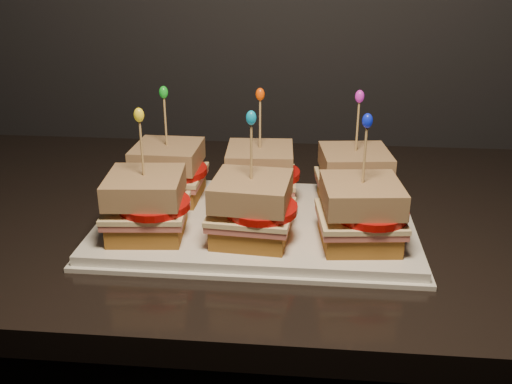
{
  "coord_description": "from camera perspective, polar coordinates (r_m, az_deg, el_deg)",
  "views": [
    {
      "loc": [
        0.56,
        0.93,
        1.25
      ],
      "look_at": [
        0.49,
        1.62,
        0.96
      ],
      "focal_mm": 40.0,
      "sensor_mm": 36.0,
      "label": 1
    }
  ],
  "objects": [
    {
      "name": "sandwich_2_cheese",
      "position": [
        0.8,
        9.74,
        1.19
      ],
      "size": [
        0.11,
        0.11,
        0.01
      ],
      "primitive_type": "cube",
      "rotation": [
        0.0,
        0.0,
        0.12
      ],
      "color": "#F8E0A2",
      "rests_on": "sandwich_2_ham"
    },
    {
      "name": "sandwich_0_bread_top",
      "position": [
        0.81,
        -8.84,
        3.62
      ],
      "size": [
        0.09,
        0.09,
        0.03
      ],
      "primitive_type": "cube",
      "rotation": [
        0.0,
        0.0,
        -0.02
      ],
      "color": "brown",
      "rests_on": "sandwich_0_tomato"
    },
    {
      "name": "sandwich_4_bread_bot",
      "position": [
        0.7,
        -0.45,
        -3.7
      ],
      "size": [
        0.1,
        0.1,
        0.02
      ],
      "primitive_type": "cube",
      "rotation": [
        0.0,
        0.0,
        -0.08
      ],
      "color": "#593313",
      "rests_on": "platter"
    },
    {
      "name": "sandwich_2_frill",
      "position": [
        0.77,
        10.33,
        9.39
      ],
      "size": [
        0.01,
        0.01,
        0.02
      ],
      "primitive_type": "ellipsoid",
      "color": "#CD22C2",
      "rests_on": "sandwich_2_pick"
    },
    {
      "name": "sandwich_3_tomato",
      "position": [
        0.71,
        -10.13,
        -1.22
      ],
      "size": [
        0.09,
        0.09,
        0.01
      ],
      "primitive_type": "cylinder",
      "color": "#AC0D0A",
      "rests_on": "sandwich_3_cheese"
    },
    {
      "name": "sandwich_5_bread_bot",
      "position": [
        0.7,
        10.23,
        -4.08
      ],
      "size": [
        0.1,
        0.1,
        0.02
      ],
      "primitive_type": "cube",
      "rotation": [
        0.0,
        0.0,
        0.11
      ],
      "color": "#593313",
      "rests_on": "platter"
    },
    {
      "name": "sandwich_2_ham",
      "position": [
        0.8,
        9.71,
        0.72
      ],
      "size": [
        0.11,
        0.1,
        0.01
      ],
      "primitive_type": "cube",
      "rotation": [
        0.0,
        0.0,
        0.12
      ],
      "color": "#C55654",
      "rests_on": "sandwich_2_bread_bot"
    },
    {
      "name": "platter",
      "position": [
        0.77,
        0.0,
        -3.18
      ],
      "size": [
        0.41,
        0.26,
        0.02
      ],
      "primitive_type": "cube",
      "color": "white",
      "rests_on": "granite_slab"
    },
    {
      "name": "sandwich_3_ham",
      "position": [
        0.72,
        -10.86,
        -2.04
      ],
      "size": [
        0.11,
        0.1,
        0.01
      ],
      "primitive_type": "cube",
      "rotation": [
        0.0,
        0.0,
        0.09
      ],
      "color": "#C55654",
      "rests_on": "sandwich_3_bread_bot"
    },
    {
      "name": "sandwich_0_bread_bot",
      "position": [
        0.83,
        -8.63,
        0.32
      ],
      "size": [
        0.09,
        0.09,
        0.02
      ],
      "primitive_type": "cube",
      "rotation": [
        0.0,
        0.0,
        -0.02
      ],
      "color": "#593313",
      "rests_on": "platter"
    },
    {
      "name": "sandwich_2_pick",
      "position": [
        0.78,
        10.09,
        6.17
      ],
      "size": [
        0.0,
        0.0,
        0.09
      ],
      "primitive_type": "cylinder",
      "color": "tan",
      "rests_on": "sandwich_2_bread_top"
    },
    {
      "name": "sandwich_5_cheese",
      "position": [
        0.69,
        10.36,
        -2.37
      ],
      "size": [
        0.11,
        0.11,
        0.01
      ],
      "primitive_type": "cube",
      "rotation": [
        0.0,
        0.0,
        0.11
      ],
      "color": "#F8E0A2",
      "rests_on": "sandwich_5_ham"
    },
    {
      "name": "sandwich_0_pick",
      "position": [
        0.8,
        -9.03,
        6.69
      ],
      "size": [
        0.0,
        0.0,
        0.09
      ],
      "primitive_type": "cylinder",
      "color": "tan",
      "rests_on": "sandwich_0_bread_top"
    },
    {
      "name": "sandwich_1_ham",
      "position": [
        0.8,
        0.39,
        1.06
      ],
      "size": [
        0.1,
        0.1,
        0.01
      ],
      "primitive_type": "cube",
      "rotation": [
        0.0,
        0.0,
        0.05
      ],
      "color": "#C55654",
      "rests_on": "sandwich_1_bread_bot"
    },
    {
      "name": "sandwich_4_frill",
      "position": [
        0.65,
        -0.49,
        7.44
      ],
      "size": [
        0.01,
        0.01,
        0.02
      ],
      "primitive_type": "ellipsoid",
      "color": "#0B8DB5",
      "rests_on": "sandwich_4_pick"
    },
    {
      "name": "sandwich_4_tomato",
      "position": [
        0.68,
        0.49,
        -1.66
      ],
      "size": [
        0.09,
        0.09,
        0.01
      ],
      "primitive_type": "cylinder",
      "color": "#AC0D0A",
      "rests_on": "sandwich_4_cheese"
    },
    {
      "name": "sandwich_5_bread_top",
      "position": [
        0.68,
        10.52,
        -0.29
      ],
      "size": [
        0.1,
        0.1,
        0.03
      ],
      "primitive_type": "cube",
      "rotation": [
        0.0,
        0.0,
        0.11
      ],
      "color": "brown",
      "rests_on": "sandwich_5_tomato"
    },
    {
      "name": "sandwich_3_pick",
      "position": [
        0.69,
        -11.34,
        3.97
      ],
      "size": [
        0.0,
        0.0,
        0.09
      ],
      "primitive_type": "cylinder",
      "color": "tan",
      "rests_on": "sandwich_3_bread_top"
    },
    {
      "name": "sandwich_5_frill",
      "position": [
        0.65,
        11.08,
        7.02
      ],
      "size": [
        0.01,
        0.01,
        0.02
      ],
      "primitive_type": "ellipsoid",
      "color": "#0D1DCF",
      "rests_on": "sandwich_5_pick"
    },
    {
      "name": "sandwich_2_tomato",
      "position": [
        0.79,
        10.67,
        1.5
      ],
      "size": [
        0.09,
        0.09,
        0.01
      ],
      "primitive_type": "cylinder",
      "color": "#AC0D0A",
      "rests_on": "sandwich_2_cheese"
    },
    {
      "name": "sandwich_4_ham",
      "position": [
        0.7,
        -0.45,
        -2.5
      ],
      "size": [
        0.1,
        0.1,
        0.01
      ],
      "primitive_type": "cube",
      "rotation": [
        0.0,
        0.0,
        -0.08
      ],
      "color": "#C55654",
      "rests_on": "sandwich_4_bread_bot"
    },
    {
      "name": "sandwich_5_tomato",
      "position": [
        0.69,
        11.43,
        -2.04
      ],
      "size": [
        0.09,
        0.09,
        0.01
      ],
      "primitive_type": "cylinder",
      "color": "#AC0D0A",
      "rests_on": "sandwich_5_cheese"
    },
    {
      "name": "sandwich_4_bread_top",
      "position": [
        0.68,
        -0.46,
        0.11
      ],
      "size": [
        0.1,
        0.1,
        0.03
      ],
      "primitive_type": "cube",
      "rotation": [
        0.0,
        0.0,
        -0.08
      ],
      "color": "brown",
      "rests_on": "sandwich_4_tomato"
    },
    {
      "name": "sandwich_3_frill",
      "position": [
        0.68,
        -11.63,
        7.56
      ],
      "size": [
        0.01,
        0.01,
        0.02
      ],
      "primitive_type": "ellipsoid",
      "color": "yellow",
      "rests_on": "sandwich_3_pick"
    },
    {
      "name": "sandwich_5_pick",
      "position": [
        0.67,
        10.79,
        3.3
      ],
      "size": [
        0.0,
        0.0,
        0.09
      ],
      "primitive_type": "cylinder",
      "color": "tan",
      "rests_on": "sandwich_5_bread_top"
    },
    {
      "name": "platter_rim",
      "position": [
        0.77,
        0.0,
        -3.58
      ],
      "size": [
        0.42,
        0.27,
        0.01
      ],
      "primitive_type": "cube",
      "color": "white",
      "rests_on": "granite_slab"
    },
    {
      "name": "sandwich_2_bread_bot",
      "position": [
        0.81,
        9.63,
        -0.34
      ],
      "size": [
        0.1,
        0.1,
        0.02
      ],
      "primitive_type": "cube",
      "rotation": [
        0.0,
        0.0,
        0.12
      ],
      "color": "#593313",
      "rests_on": "platter"
    },
    {
      "name": "sandwich_4_cheese",
      "position": [
        0.69,
        -0.45,
        -1.98
      ],
      "size": [
        0.11,
        0.1,
        0.01
      ],
      "primitive_type": "cube",
      "rotation": [
        0.0,
        0.0,
        -0.08
      ],
      "color": "#F8E0A2",
      "rests_on": "sandwich_4_ham"
    },
    {
      "name": "sandwich_4_pick",
      "position": [
        0.67,
        -0.47,
        3.71
      ],
      "size": [
        0.0,
        0.0,
        0.09
      ],
      "primitive_type": "cylinder",
      "color": "tan",
      "rests_on": "sandwich_4_bread_top"
    },
    {
      "name": "sandwich_1_cheese",
      "position": [
        0.8,
        0.39,
        1.52
      ],
      "size": [
        0.1,
        0.1,
        0.01
      ],
      "primitive_type": "cube",
      "rotation": [
        0.0,
        0.0,
        0.05
      ],
      "color": "#F8E0A2",
      "rests_on": "sandwich_1_ham"
    },
    {
      "name": "sandwich_1_frill",
      "position": [
        0.77,
        0.42,
        9.75
      ],
      "size": [
        0.01,
        0.01,
        0.02
      ],
      "primitive_type": "ellipsoid",
      "color": "#F74603",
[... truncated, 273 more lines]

